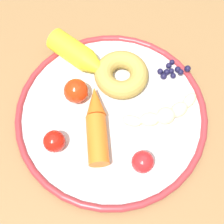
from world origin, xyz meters
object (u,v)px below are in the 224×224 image
Objects in this scene: banana at (164,113)px; carrot_orange at (96,125)px; plate at (112,113)px; carrot_yellow at (81,57)px; tomato_mid at (54,141)px; tomato_near at (143,162)px; tomato_far at (76,92)px; donut at (122,75)px; blueberry_pile at (172,71)px; dining_table at (105,133)px.

carrot_orange reaches higher than banana.
banana is (-0.08, -0.03, 0.02)m from plate.
carrot_yellow reaches higher than tomato_mid.
carrot_yellow is 0.22m from tomato_near.
carrot_orange is 3.11× the size of tomato_far.
banana is 0.10m from tomato_near.
donut is (0.02, -0.07, 0.02)m from plate.
tomato_near reaches higher than banana.
tomato_far is at bearing -80.93° from tomato_mid.
donut is 0.10m from blueberry_pile.
tomato_far is at bearing 112.35° from carrot_yellow.
plate is 3.46× the size of donut.
carrot_orange is (-0.01, 0.04, 0.13)m from dining_table.
tomato_mid is (0.05, 0.06, 0.00)m from carrot_orange.
donut is at bearing 36.61° from blueberry_pile.
blueberry_pile is (-0.08, -0.13, 0.12)m from dining_table.
carrot_yellow reaches higher than dining_table.
blueberry_pile is at bearing -121.36° from dining_table.
tomato_near is (-0.10, 0.06, 0.13)m from dining_table.
carrot_yellow is 3.21× the size of tomato_far.
blueberry_pile is at bearing -135.55° from tomato_far.
carrot_orange is 3.67× the size of tomato_mid.
tomato_near is at bearing 144.97° from plate.
donut reaches higher than banana.
tomato_near reaches higher than donut.
tomato_mid is (0.04, 0.10, 0.13)m from dining_table.
tomato_far reaches higher than plate.
tomato_near is 0.15m from tomato_mid.
carrot_yellow is 3.79× the size of tomato_mid.
carrot_orange is 0.11m from donut.
donut is 2.66× the size of tomato_mid.
tomato_near is at bearing -165.66° from tomato_mid.
tomato_near is (-0.01, 0.10, 0.01)m from banana.
carrot_yellow reaches higher than tomato_near.
tomato_near is (-0.19, 0.13, -0.00)m from carrot_yellow.
tomato_far is (0.15, 0.04, 0.01)m from banana.
donut is at bearing -86.52° from carrot_orange.
dining_table is 0.19m from blueberry_pile.
tomato_mid is (0.04, 0.17, 0.00)m from donut.
donut is (0.10, -0.03, 0.00)m from banana.
donut is 1.78× the size of blueberry_pile.
plate is at bearing -119.15° from tomato_mid.
tomato_near is 1.00× the size of tomato_mid.
dining_table is 0.17m from tomato_mid.
carrot_yellow is 3.80× the size of tomato_near.
tomato_mid reaches higher than dining_table.
plate is at bearing 102.89° from donut.
carrot_yellow is at bearing -33.09° from plate.
tomato_far reaches higher than blueberry_pile.
dining_table is 2.78× the size of plate.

